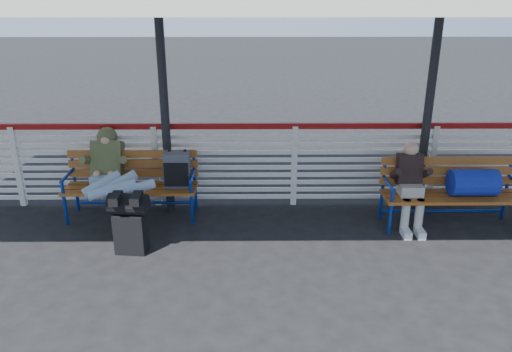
{
  "coord_description": "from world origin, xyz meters",
  "views": [
    {
      "loc": [
        -0.62,
        -4.92,
        3.0
      ],
      "look_at": [
        -0.56,
        1.0,
        0.78
      ],
      "focal_mm": 35.0,
      "sensor_mm": 36.0,
      "label": 1
    }
  ],
  "objects_px": {
    "companion_person": "(410,185)",
    "luggage_stack": "(130,221)",
    "bench_right": "(462,185)",
    "traveler_man": "(113,180)",
    "bench_left": "(147,176)"
  },
  "relations": [
    {
      "from": "companion_person",
      "to": "luggage_stack",
      "type": "bearing_deg",
      "value": -169.33
    },
    {
      "from": "luggage_stack",
      "to": "bench_right",
      "type": "xyz_separation_m",
      "value": [
        4.22,
        0.67,
        0.19
      ]
    },
    {
      "from": "luggage_stack",
      "to": "companion_person",
      "type": "distance_m",
      "value": 3.61
    },
    {
      "from": "bench_right",
      "to": "traveler_man",
      "type": "height_order",
      "value": "traveler_man"
    },
    {
      "from": "bench_right",
      "to": "companion_person",
      "type": "height_order",
      "value": "companion_person"
    },
    {
      "from": "luggage_stack",
      "to": "traveler_man",
      "type": "height_order",
      "value": "traveler_man"
    },
    {
      "from": "bench_left",
      "to": "bench_right",
      "type": "distance_m",
      "value": 4.22
    },
    {
      "from": "companion_person",
      "to": "traveler_man",
      "type": "bearing_deg",
      "value": 179.72
    },
    {
      "from": "bench_left",
      "to": "traveler_man",
      "type": "height_order",
      "value": "traveler_man"
    },
    {
      "from": "bench_left",
      "to": "luggage_stack",
      "type": "bearing_deg",
      "value": -91.36
    },
    {
      "from": "luggage_stack",
      "to": "bench_right",
      "type": "distance_m",
      "value": 4.28
    },
    {
      "from": "bench_left",
      "to": "companion_person",
      "type": "height_order",
      "value": "companion_person"
    },
    {
      "from": "luggage_stack",
      "to": "companion_person",
      "type": "relative_size",
      "value": 0.66
    },
    {
      "from": "bench_right",
      "to": "traveler_man",
      "type": "relative_size",
      "value": 1.1
    },
    {
      "from": "bench_left",
      "to": "traveler_man",
      "type": "distance_m",
      "value": 0.51
    }
  ]
}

